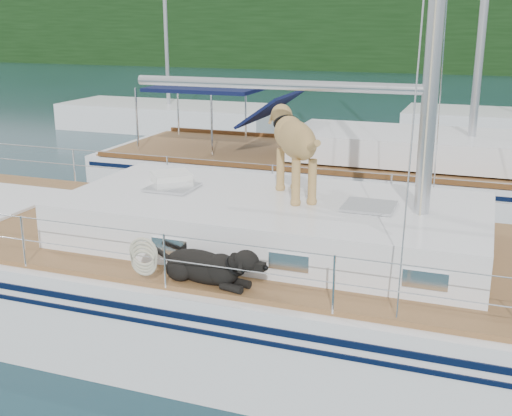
% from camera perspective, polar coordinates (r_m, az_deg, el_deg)
% --- Properties ---
extents(ground, '(120.00, 120.00, 0.00)m').
position_cam_1_polar(ground, '(8.90, -3.52, -9.96)').
color(ground, black).
rests_on(ground, ground).
extents(tree_line, '(90.00, 3.00, 6.00)m').
position_cam_1_polar(tree_line, '(52.40, 17.14, 14.67)').
color(tree_line, black).
rests_on(tree_line, ground).
extents(shore_bank, '(92.00, 1.00, 1.20)m').
position_cam_1_polar(shore_bank, '(53.69, 17.00, 12.13)').
color(shore_bank, '#595147').
rests_on(shore_bank, ground).
extents(main_sailboat, '(12.00, 3.80, 14.01)m').
position_cam_1_polar(main_sailboat, '(8.58, -2.98, -5.98)').
color(main_sailboat, white).
rests_on(main_sailboat, ground).
extents(neighbor_sailboat, '(11.00, 3.50, 13.30)m').
position_cam_1_polar(neighbor_sailboat, '(13.97, 8.83, 2.45)').
color(neighbor_sailboat, white).
rests_on(neighbor_sailboat, ground).
extents(bg_boat_west, '(8.00, 3.00, 11.65)m').
position_cam_1_polar(bg_boat_west, '(24.33, -7.72, 7.98)').
color(bg_boat_west, white).
rests_on(bg_boat_west, ground).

